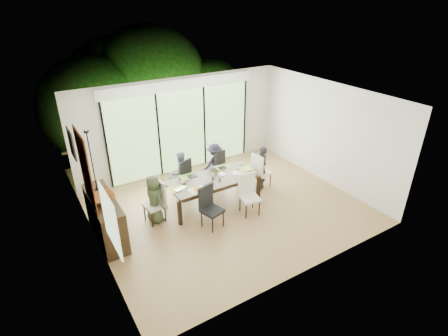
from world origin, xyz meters
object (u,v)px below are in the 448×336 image
chair_far_left (180,176)px  cup_a (183,182)px  table_top (212,180)px  laptop (182,189)px  cup_c (238,168)px  chair_near_right (250,195)px  chair_near_left (212,208)px  bowl (103,198)px  chair_left_end (154,202)px  person_left_end (154,199)px  cup_b (220,177)px  chair_far_right (214,166)px  person_right_end (261,167)px  sideboard (105,218)px  person_far_left (181,173)px  chair_right_end (262,170)px  person_far_right (215,164)px  vase (213,175)px

chair_far_left → cup_a: (-0.25, -0.70, 0.22)m
table_top → laptop: 0.86m
cup_c → chair_near_right: bearing=-107.2°
chair_near_left → bowl: bearing=144.2°
chair_far_left → cup_c: chair_far_left is taller
chair_left_end → person_left_end: person_left_end is taller
chair_near_right → cup_b: size_ratio=11.00×
chair_near_left → chair_far_right: bearing=43.1°
chair_far_left → person_right_end: person_right_end is taller
chair_near_right → cup_c: bearing=82.6°
person_left_end → sideboard: person_left_end is taller
chair_far_right → cup_c: (0.25, -0.75, 0.22)m
chair_left_end → cup_b: 1.67m
chair_near_right → person_right_end: bearing=51.3°
chair_near_right → person_far_left: 1.95m
person_right_end → cup_c: person_right_end is taller
chair_far_left → person_left_end: bearing=16.0°
person_right_end → cup_a: person_right_end is taller
table_top → bowl: 2.60m
chair_far_left → sideboard: (-2.12, -0.86, -0.02)m
chair_near_right → person_right_end: 1.31m
bowl → person_left_end: bearing=5.5°
sideboard → chair_left_end: bearing=0.3°
chair_near_left → person_right_end: (1.98, 0.87, 0.08)m
cup_c → chair_right_end: bearing=-8.1°
person_right_end → chair_near_right: bearing=-39.5°
chair_near_right → person_far_right: bearing=98.1°
cup_b → bowl: size_ratio=0.18×
laptop → cup_b: cup_b is taller
laptop → table_top: bearing=-10.5°
chair_near_right → vase: bearing=125.8°
chair_right_end → chair_far_left: same height
chair_far_right → cup_c: 0.82m
table_top → vase: 0.11m
chair_far_right → laptop: size_ratio=3.33×
chair_left_end → laptop: (0.65, -0.10, 0.19)m
chair_near_left → cup_a: size_ratio=8.87×
cup_a → table_top: bearing=-12.1°
vase → cup_c: bearing=3.8°
chair_near_left → bowl: size_ratio=1.96×
chair_near_left → person_far_right: (1.05, 1.70, 0.08)m
chair_right_end → vase: 1.47m
chair_right_end → person_far_right: size_ratio=0.85×
person_right_end → sideboard: size_ratio=0.69×
table_top → cup_a: cup_a is taller
chair_right_end → cup_c: bearing=72.0°
chair_far_left → laptop: bearing=43.7°
chair_far_left → person_far_left: (0.00, -0.02, 0.08)m
table_top → chair_right_end: size_ratio=2.18×
person_left_end → cup_b: person_left_end is taller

